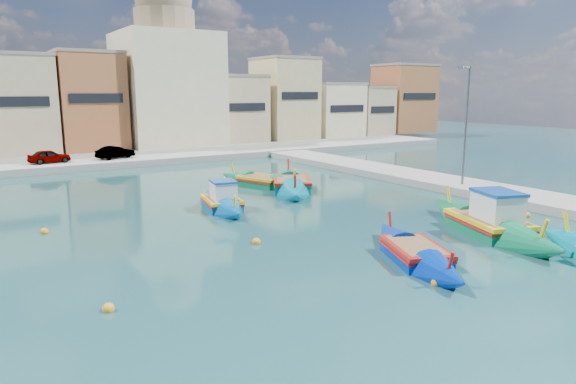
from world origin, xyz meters
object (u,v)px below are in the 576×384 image
object	(u,v)px
luzzu_turquoise_cabin	(489,225)
luzzu_blue_south	(415,255)
church_block	(167,73)
luzzu_blue_cabin	(222,203)
luzzu_green	(262,182)
luzzu_cyan_mid	(291,186)
quay_street_lamp	(465,125)

from	to	relation	value
luzzu_turquoise_cabin	luzzu_blue_south	size ratio (longest dim) A/B	1.29
church_block	luzzu_blue_cabin	world-z (taller)	church_block
church_block	luzzu_green	bearing A→B (deg)	-95.75
luzzu_turquoise_cabin	luzzu_cyan_mid	size ratio (longest dim) A/B	1.08
quay_street_lamp	luzzu_turquoise_cabin	world-z (taller)	quay_street_lamp
luzzu_blue_cabin	luzzu_blue_south	bearing A→B (deg)	-78.64
luzzu_turquoise_cabin	luzzu_cyan_mid	bearing A→B (deg)	98.20
luzzu_cyan_mid	luzzu_blue_south	world-z (taller)	luzzu_cyan_mid
luzzu_cyan_mid	luzzu_green	distance (m)	2.54
quay_street_lamp	luzzu_green	bearing A→B (deg)	138.81
church_block	luzzu_green	world-z (taller)	church_block
luzzu_blue_cabin	luzzu_green	world-z (taller)	luzzu_blue_cabin
luzzu_blue_cabin	luzzu_blue_south	xyz separation A→B (m)	(2.44, -12.16, -0.07)
church_block	luzzu_blue_south	distance (m)	43.40
church_block	luzzu_blue_cabin	distance (m)	32.16
luzzu_blue_cabin	luzzu_blue_south	size ratio (longest dim) A/B	0.94
quay_street_lamp	luzzu_green	world-z (taller)	quay_street_lamp
luzzu_blue_cabin	luzzu_blue_south	world-z (taller)	luzzu_blue_cabin
luzzu_blue_cabin	luzzu_green	size ratio (longest dim) A/B	0.93
luzzu_cyan_mid	luzzu_blue_cabin	bearing A→B (deg)	-158.33
quay_street_lamp	luzzu_blue_south	size ratio (longest dim) A/B	1.01
church_block	quay_street_lamp	bearing A→B (deg)	-77.65
church_block	luzzu_green	size ratio (longest dim) A/B	2.41
church_block	luzzu_blue_south	xyz separation A→B (m)	(-5.44, -42.28, -8.17)
luzzu_turquoise_cabin	luzzu_green	size ratio (longest dim) A/B	1.29
quay_street_lamp	luzzu_blue_south	world-z (taller)	quay_street_lamp
luzzu_turquoise_cabin	luzzu_blue_cabin	world-z (taller)	luzzu_turquoise_cabin
luzzu_turquoise_cabin	church_block	bearing A→B (deg)	90.42
quay_street_lamp	luzzu_blue_cabin	size ratio (longest dim) A/B	1.08
luzzu_green	quay_street_lamp	bearing A→B (deg)	-41.19
luzzu_turquoise_cabin	luzzu_blue_south	bearing A→B (deg)	-170.61
luzzu_turquoise_cabin	luzzu_blue_south	distance (m)	5.82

